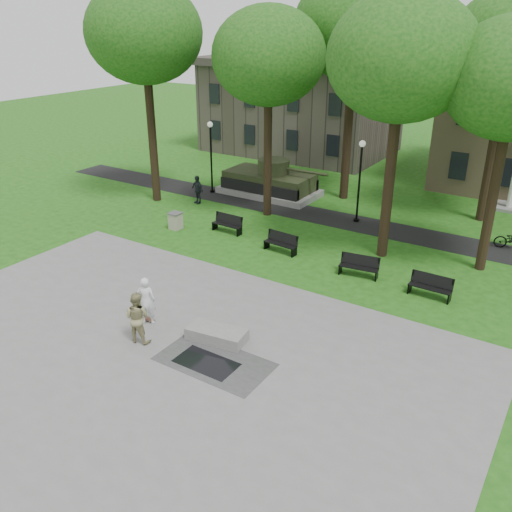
{
  "coord_description": "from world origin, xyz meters",
  "views": [
    {
      "loc": [
        11.66,
        -15.79,
        11.06
      ],
      "look_at": [
        -0.04,
        2.34,
        1.4
      ],
      "focal_mm": 38.0,
      "sensor_mm": 36.0,
      "label": 1
    }
  ],
  "objects_px": {
    "concrete_block": "(217,334)",
    "skateboarder": "(146,301)",
    "trash_bin": "(176,221)",
    "friend_watching": "(137,317)",
    "park_bench_0": "(228,223)"
  },
  "relations": [
    {
      "from": "concrete_block",
      "to": "skateboarder",
      "type": "distance_m",
      "value": 3.1
    },
    {
      "from": "concrete_block",
      "to": "trash_bin",
      "type": "height_order",
      "value": "trash_bin"
    },
    {
      "from": "concrete_block",
      "to": "friend_watching",
      "type": "bearing_deg",
      "value": -145.52
    },
    {
      "from": "skateboarder",
      "to": "park_bench_0",
      "type": "relative_size",
      "value": 1.09
    },
    {
      "from": "concrete_block",
      "to": "park_bench_0",
      "type": "distance_m",
      "value": 10.91
    },
    {
      "from": "skateboarder",
      "to": "park_bench_0",
      "type": "bearing_deg",
      "value": -98.14
    },
    {
      "from": "friend_watching",
      "to": "trash_bin",
      "type": "xyz_separation_m",
      "value": [
        -6.38,
        9.53,
        -0.53
      ]
    },
    {
      "from": "concrete_block",
      "to": "park_bench_0",
      "type": "bearing_deg",
      "value": 123.4
    },
    {
      "from": "concrete_block",
      "to": "trash_bin",
      "type": "bearing_deg",
      "value": 137.89
    },
    {
      "from": "skateboarder",
      "to": "trash_bin",
      "type": "relative_size",
      "value": 2.06
    },
    {
      "from": "friend_watching",
      "to": "park_bench_0",
      "type": "relative_size",
      "value": 1.1
    },
    {
      "from": "friend_watching",
      "to": "concrete_block",
      "type": "bearing_deg",
      "value": -157.87
    },
    {
      "from": "concrete_block",
      "to": "trash_bin",
      "type": "xyz_separation_m",
      "value": [
        -8.75,
        7.91,
        0.24
      ]
    },
    {
      "from": "park_bench_0",
      "to": "concrete_block",
      "type": "bearing_deg",
      "value": -55.0
    },
    {
      "from": "trash_bin",
      "to": "friend_watching",
      "type": "bearing_deg",
      "value": -56.19
    }
  ]
}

